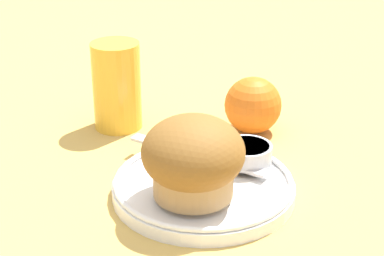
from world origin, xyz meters
name	(u,v)px	position (x,y,z in m)	size (l,w,h in m)	color
ground_plane	(185,194)	(0.00, 0.00, 0.00)	(3.00, 3.00, 0.00)	tan
plate	(204,184)	(0.02, 0.00, 0.01)	(0.19, 0.19, 0.02)	white
muffin	(193,158)	(0.01, -0.03, 0.06)	(0.10, 0.10, 0.08)	tan
cream_ramekin	(247,153)	(0.07, 0.04, 0.03)	(0.05, 0.05, 0.02)	silver
berry_pair	(216,158)	(0.03, 0.03, 0.03)	(0.02, 0.01, 0.01)	maroon
butter_knife	(197,155)	(0.01, 0.05, 0.02)	(0.16, 0.10, 0.00)	silver
orange_fruit	(253,105)	(0.08, 0.16, 0.04)	(0.07, 0.07, 0.07)	orange
juice_glass	(117,86)	(-0.09, 0.17, 0.06)	(0.06, 0.06, 0.11)	gold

